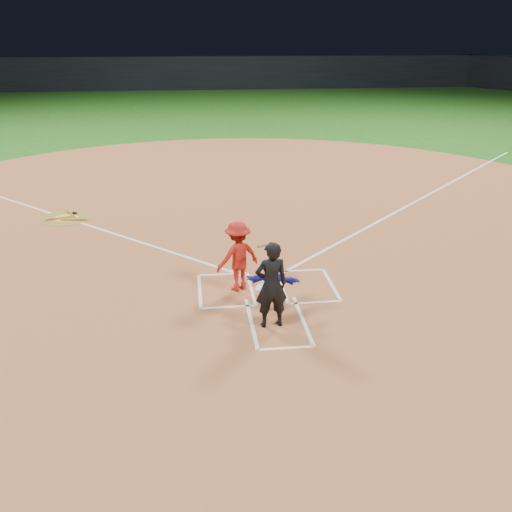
{
  "coord_description": "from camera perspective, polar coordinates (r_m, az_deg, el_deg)",
  "views": [
    {
      "loc": [
        -1.71,
        -12.25,
        5.78
      ],
      "look_at": [
        -0.3,
        -0.4,
        1.0
      ],
      "focal_mm": 40.0,
      "sensor_mm": 36.0,
      "label": 1
    }
  ],
  "objects": [
    {
      "name": "umpire",
      "position": [
        11.57,
        1.54,
        -2.9
      ],
      "size": [
        0.73,
        0.52,
        1.85
      ],
      "primitive_type": "imported",
      "rotation": [
        0.0,
        0.0,
        3.26
      ],
      "color": "black",
      "rests_on": "home_plate_dirt"
    },
    {
      "name": "home_plate",
      "position": [
        13.64,
        1.05,
        -3.15
      ],
      "size": [
        0.6,
        0.6,
        0.02
      ],
      "primitive_type": "cylinder",
      "rotation": [
        0.0,
        0.0,
        3.14
      ],
      "color": "silver",
      "rests_on": "home_plate_dirt"
    },
    {
      "name": "on_deck_logo",
      "position": [
        19.66,
        -18.49,
        3.65
      ],
      "size": [
        0.8,
        0.8,
        0.0
      ],
      "primitive_type": "cylinder",
      "color": "yellow",
      "rests_on": "on_deck_circle"
    },
    {
      "name": "on_deck_circle",
      "position": [
        19.66,
        -18.49,
        3.63
      ],
      "size": [
        1.7,
        1.7,
        0.01
      ],
      "primitive_type": "cylinder",
      "color": "brown",
      "rests_on": "home_plate_dirt"
    },
    {
      "name": "chalk_markings",
      "position": [
        18.54,
        -1.15,
        3.7
      ],
      "size": [
        28.35,
        17.32,
        0.01
      ],
      "color": "white",
      "rests_on": "home_plate_dirt"
    },
    {
      "name": "home_plate_dirt",
      "position": [
        19.22,
        -1.36,
        4.33
      ],
      "size": [
        28.0,
        28.0,
        0.01
      ],
      "primitive_type": "cylinder",
      "color": "#945430",
      "rests_on": "ground"
    },
    {
      "name": "on_deck_bat_c",
      "position": [
        19.31,
        -17.79,
        3.51
      ],
      "size": [
        0.84,
        0.15,
        0.06
      ],
      "primitive_type": "cylinder",
      "rotation": [
        1.57,
        0.0,
        1.46
      ],
      "color": "olive",
      "rests_on": "on_deck_circle"
    },
    {
      "name": "stadium_wall_far",
      "position": [
        60.42,
        -5.39,
        17.76
      ],
      "size": [
        80.0,
        1.2,
        3.2
      ],
      "primitive_type": "cube",
      "color": "black",
      "rests_on": "ground"
    },
    {
      "name": "batter_at_plate",
      "position": [
        13.25,
        -1.81,
        -0.02
      ],
      "size": [
        1.45,
        1.04,
        1.67
      ],
      "color": "#A81A12",
      "rests_on": "home_plate_dirt"
    },
    {
      "name": "bat_weight_donut",
      "position": [
        19.99,
        -17.73,
        4.1
      ],
      "size": [
        0.19,
        0.19,
        0.05
      ],
      "primitive_type": "torus",
      "color": "black",
      "rests_on": "on_deck_circle"
    },
    {
      "name": "on_deck_bat_a",
      "position": [
        19.85,
        -17.95,
        3.98
      ],
      "size": [
        0.44,
        0.78,
        0.06
      ],
      "primitive_type": "cylinder",
      "rotation": [
        1.57,
        0.0,
        0.47
      ],
      "color": "olive",
      "rests_on": "on_deck_circle"
    },
    {
      "name": "catcher",
      "position": [
        12.33,
        1.67,
        -2.81
      ],
      "size": [
        1.22,
        0.62,
        1.26
      ],
      "primitive_type": "imported",
      "rotation": [
        0.0,
        0.0,
        2.92
      ],
      "color": "#161AB2",
      "rests_on": "home_plate_dirt"
    },
    {
      "name": "on_deck_bat_b",
      "position": [
        19.6,
        -19.13,
        3.61
      ],
      "size": [
        0.83,
        0.29,
        0.06
      ],
      "primitive_type": "cylinder",
      "rotation": [
        1.57,
        0.0,
        -1.3
      ],
      "color": "#975F37",
      "rests_on": "on_deck_circle"
    },
    {
      "name": "ground",
      "position": [
        13.65,
        1.05,
        -3.22
      ],
      "size": [
        120.0,
        120.0,
        0.0
      ],
      "primitive_type": "plane",
      "color": "#194F13",
      "rests_on": "ground"
    }
  ]
}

